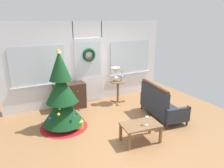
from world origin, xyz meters
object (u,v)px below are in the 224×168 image
Objects in this scene: coffee_table at (141,127)px; wine_glass at (147,119)px; settee_sofa at (160,104)px; table_lamp at (116,72)px; dresser_cabinet at (70,96)px; flower_vase at (122,78)px; gift_box at (79,125)px; christmas_tree at (62,100)px; side_table at (118,88)px.

wine_glass is (0.10, -0.09, 0.21)m from coffee_table.
coffee_table is at bearing 139.27° from wine_glass.
table_lamp is (-0.57, 1.49, 0.64)m from settee_sofa.
dresser_cabinet is 2.64m from settee_sofa.
table_lamp is 1.26× the size of flower_vase.
settee_sofa is (2.00, -1.73, -0.01)m from dresser_cabinet.
settee_sofa is 7.83× the size of wine_glass.
dresser_cabinet is 1.36m from gift_box.
flower_vase is 2.34m from coffee_table.
christmas_tree reaches higher than table_lamp.
side_table is 3.75× the size of wine_glass.
dresser_cabinet is at bearing 169.21° from side_table.
christmas_tree is at bearing -160.82° from flower_vase.
side_table is (-0.51, 1.45, 0.14)m from settee_sofa.
table_lamp is 2.44m from wine_glass.
coffee_table is at bearing -47.04° from christmas_tree.
settee_sofa is at bearing 38.77° from wine_glass.
christmas_tree reaches higher than wine_glass.
settee_sofa reaches higher than coffee_table.
flower_vase reaches higher than dresser_cabinet.
settee_sofa is at bearing -68.89° from table_lamp.
gift_box is at bearing 131.57° from wine_glass.
dresser_cabinet reaches higher than gift_box.
flower_vase reaches higher than wine_glass.
flower_vase reaches higher than settee_sofa.
christmas_tree reaches higher than side_table.
side_table is 1.66× the size of table_lamp.
flower_vase is 1.71× the size of gift_box.
side_table is at bearing 21.58° from christmas_tree.
table_lamp is 2.26× the size of wine_glass.
settee_sofa reaches higher than dresser_cabinet.
flower_vase is (-0.41, 1.39, 0.47)m from settee_sofa.
table_lamp is at bearing 75.34° from coffee_table.
side_table is at bearing 109.56° from settee_sofa.
flower_vase reaches higher than coffee_table.
side_table is at bearing 76.54° from wine_glass.
gift_box is at bearing 130.93° from coffee_table.
settee_sofa is 1.40m from coffee_table.
table_lamp is (-0.06, 0.04, 0.50)m from side_table.
gift_box is at bearing -151.25° from flower_vase.
dresser_cabinet is 2.64m from coffee_table.
table_lamp is at bearing -9.68° from dresser_cabinet.
christmas_tree is 2.11m from table_lamp.
wine_glass is at bearing -40.73° from coffee_table.
settee_sofa reaches higher than wine_glass.
coffee_table is (1.33, -1.43, -0.38)m from christmas_tree.
wine_glass is (1.43, -1.52, -0.17)m from christmas_tree.
settee_sofa is at bearing -10.67° from gift_box.
flower_vase is 0.39× the size of coffee_table.
wine_glass is (-0.55, -2.30, 0.05)m from side_table.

